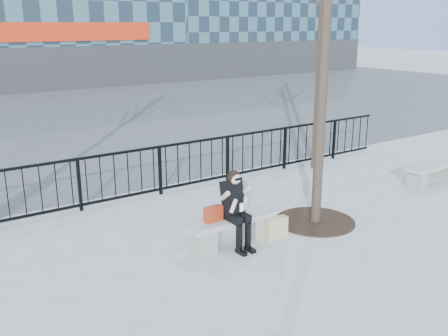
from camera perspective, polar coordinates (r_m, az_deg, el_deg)
ground at (r=8.69m, az=0.80°, el=-8.63°), size 120.00×120.00×0.00m
street_surface at (r=22.22m, az=-22.10°, el=5.59°), size 60.00×23.00×0.01m
railing at (r=10.93m, az=-8.25°, el=-0.42°), size 14.00×0.06×1.10m
tree_grate at (r=9.74m, az=10.38°, el=-5.99°), size 1.50×1.50×0.02m
bench_main at (r=8.56m, az=0.81°, el=-6.80°), size 1.65×0.46×0.49m
bench_second at (r=12.71m, az=22.67°, el=-0.37°), size 1.62×0.45×0.48m
seated_woman at (r=8.31m, az=1.45°, el=-4.82°), size 0.50×0.64×1.34m
handbag at (r=8.28m, az=-1.21°, el=-5.27°), size 0.32×0.17×0.25m
shopping_bag at (r=8.85m, az=5.95°, el=-6.85°), size 0.43×0.18×0.39m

